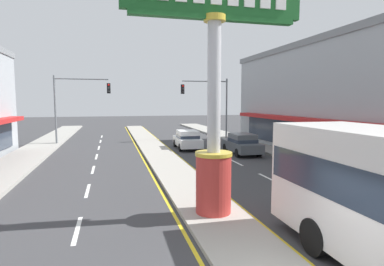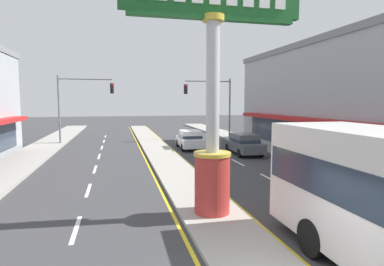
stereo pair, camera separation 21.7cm
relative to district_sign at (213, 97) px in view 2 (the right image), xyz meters
name	(u,v)px [view 2 (the right image)]	position (x,y,z in m)	size (l,w,h in m)	color
median_strip	(160,153)	(0.00, 13.10, -4.00)	(2.20, 52.00, 0.14)	#A39E93
sidewalk_left	(18,164)	(-9.11, 11.10, -3.98)	(2.83, 60.00, 0.18)	#9E9B93
sidewalk_right	(285,152)	(9.11, 11.10, -3.98)	(2.83, 60.00, 0.18)	#9E9B93
lane_markings	(163,157)	(0.00, 11.75, -4.06)	(8.94, 52.00, 0.01)	silver
district_sign	(213,97)	(0.00, 0.00, 0.00)	(6.01, 1.26, 7.97)	#B7332D
storefront_right	(382,99)	(14.55, 7.99, 0.03)	(10.65, 25.53, 8.20)	#999EA3
traffic_light_left_side	(79,98)	(-6.33, 20.02, 0.18)	(4.86, 0.46, 6.20)	slate
traffic_light_right_side	(213,98)	(6.33, 20.31, 0.18)	(4.86, 0.46, 6.20)	slate
sedan_far_right_lane	(244,144)	(6.05, 11.61, -3.28)	(1.94, 4.35, 1.53)	#4C5156
sedan_near_left_lane	(190,139)	(2.75, 15.19, -3.28)	(1.98, 4.37, 1.53)	white
pedestrian_near_kerb	(339,149)	(9.37, 5.55, -2.93)	(0.44, 0.31, 1.70)	gold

